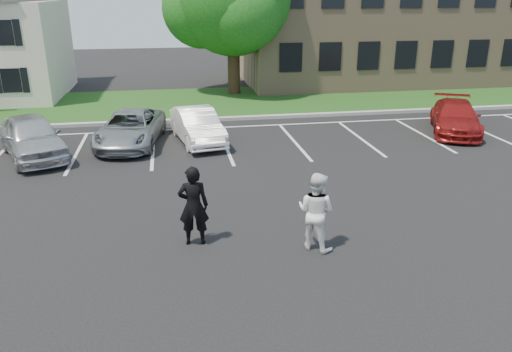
{
  "coord_description": "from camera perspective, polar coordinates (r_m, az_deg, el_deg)",
  "views": [
    {
      "loc": [
        -2.07,
        -10.78,
        5.69
      ],
      "look_at": [
        0.0,
        1.0,
        1.25
      ],
      "focal_mm": 35.0,
      "sensor_mm": 36.0,
      "label": 1
    }
  ],
  "objects": [
    {
      "name": "stall_lines",
      "position": [
        20.82,
        -0.0,
        4.53
      ],
      "size": [
        34.0,
        5.36,
        0.01
      ],
      "color": "silver",
      "rests_on": "ground"
    },
    {
      "name": "man_black_suit",
      "position": [
        11.77,
        -7.17,
        -3.4
      ],
      "size": [
        0.75,
        0.53,
        1.95
      ],
      "primitive_type": "imported",
      "rotation": [
        0.0,
        0.0,
        3.06
      ],
      "color": "black",
      "rests_on": "ground"
    },
    {
      "name": "man_white_shirt",
      "position": [
        11.58,
        6.85,
        -4.02
      ],
      "size": [
        1.15,
        1.14,
        1.87
      ],
      "primitive_type": "imported",
      "rotation": [
        0.0,
        0.0,
        2.39
      ],
      "color": "white",
      "rests_on": "ground"
    },
    {
      "name": "car_white_sedan",
      "position": [
        20.05,
        -6.73,
        5.73
      ],
      "size": [
        2.15,
        4.27,
        1.35
      ],
      "primitive_type": "imported",
      "rotation": [
        0.0,
        0.0,
        0.18
      ],
      "color": "white",
      "rests_on": "ground"
    },
    {
      "name": "car_silver_minivan",
      "position": [
        20.19,
        -14.18,
        5.29
      ],
      "size": [
        2.89,
        4.99,
        1.31
      ],
      "primitive_type": "imported",
      "rotation": [
        0.0,
        0.0,
        -0.16
      ],
      "color": "#9A9CA1",
      "rests_on": "ground"
    },
    {
      "name": "grass_strip",
      "position": [
        27.44,
        -5.5,
        8.39
      ],
      "size": [
        44.0,
        8.0,
        0.08
      ],
      "primitive_type": "cube",
      "color": "#1D3D10",
      "rests_on": "ground"
    },
    {
      "name": "office_building",
      "position": [
        36.53,
        16.9,
        17.14
      ],
      "size": [
        22.4,
        10.4,
        8.3
      ],
      "color": "#A18463",
      "rests_on": "ground"
    },
    {
      "name": "ground_plane",
      "position": [
        12.36,
        0.81,
        -7.04
      ],
      "size": [
        90.0,
        90.0,
        0.0
      ],
      "primitive_type": "plane",
      "color": "black",
      "rests_on": "ground"
    },
    {
      "name": "car_silver_west",
      "position": [
        19.75,
        -24.23,
        4.1
      ],
      "size": [
        3.41,
        4.82,
        1.52
      ],
      "primitive_type": "imported",
      "rotation": [
        0.0,
        0.0,
        0.41
      ],
      "color": "silver",
      "rests_on": "ground"
    },
    {
      "name": "curb",
      "position": [
        23.55,
        -4.68,
        6.5
      ],
      "size": [
        40.0,
        0.3,
        0.15
      ],
      "primitive_type": "cube",
      "color": "gray",
      "rests_on": "ground"
    },
    {
      "name": "car_red_compact",
      "position": [
        22.98,
        21.84,
        6.25
      ],
      "size": [
        3.55,
        4.86,
        1.31
      ],
      "primitive_type": "imported",
      "rotation": [
        0.0,
        0.0,
        -0.43
      ],
      "color": "maroon",
      "rests_on": "ground"
    }
  ]
}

